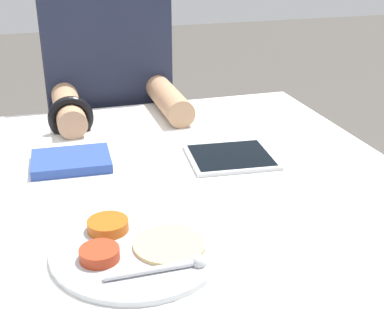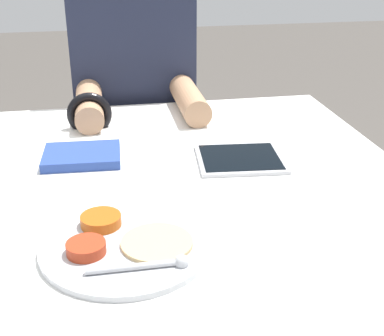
{
  "view_description": "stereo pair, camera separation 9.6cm",
  "coord_description": "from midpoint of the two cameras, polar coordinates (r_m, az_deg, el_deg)",
  "views": [
    {
      "loc": [
        -0.15,
        -0.88,
        1.2
      ],
      "look_at": [
        0.1,
        -0.04,
        0.8
      ],
      "focal_mm": 50.0,
      "sensor_mm": 36.0,
      "label": 1
    },
    {
      "loc": [
        -0.05,
        -0.91,
        1.2
      ],
      "look_at": [
        0.1,
        -0.04,
        0.8
      ],
      "focal_mm": 50.0,
      "sensor_mm": 36.0,
      "label": 2
    }
  ],
  "objects": [
    {
      "name": "person_diner",
      "position": [
        1.69,
        -4.37,
        2.49
      ],
      "size": [
        0.36,
        0.47,
        1.21
      ],
      "color": "black",
      "rests_on": "ground_plane"
    },
    {
      "name": "thali_tray",
      "position": [
        0.84,
        -3.96,
        -8.15
      ],
      "size": [
        0.27,
        0.27,
        0.03
      ],
      "color": "#B7BABF",
      "rests_on": "dining_table"
    },
    {
      "name": "red_notebook",
      "position": [
        1.15,
        -9.34,
        1.17
      ],
      "size": [
        0.17,
        0.13,
        0.02
      ],
      "color": "silver",
      "rests_on": "dining_table"
    },
    {
      "name": "tablet_device",
      "position": [
        1.15,
        7.55,
        0.95
      ],
      "size": [
        0.2,
        0.18,
        0.01
      ],
      "color": "#B7B7BC",
      "rests_on": "dining_table"
    }
  ]
}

